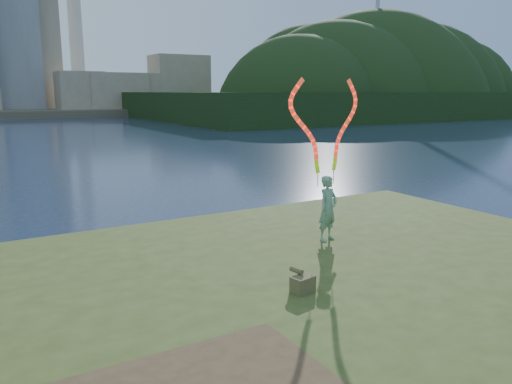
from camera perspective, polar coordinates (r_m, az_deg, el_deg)
ground at (r=9.32m, az=-1.23°, el=-14.50°), size 320.00×320.00×0.00m
grassy_knoll at (r=7.48m, az=7.89°, el=-18.65°), size 20.00×18.00×0.80m
wooded_hill at (r=92.71m, az=13.01°, el=8.68°), size 78.00×50.00×63.00m
woman_with_ribbons at (r=11.08m, az=8.21°, el=1.81°), size 1.92×0.61×3.86m
canvas_bag at (r=8.45m, az=5.31°, el=-10.33°), size 0.42×0.48×0.36m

